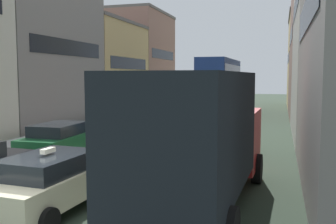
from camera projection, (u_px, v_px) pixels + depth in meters
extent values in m
cube|color=#B3B3B3|center=(115.00, 120.00, 29.74)|extent=(2.60, 64.00, 0.14)
cube|color=silver|center=(177.00, 123.00, 28.33)|extent=(0.16, 60.00, 0.01)
cube|color=silver|center=(222.00, 125.00, 27.36)|extent=(0.16, 60.00, 0.01)
cube|color=gray|center=(27.00, 56.00, 27.45)|extent=(7.00, 10.90, 9.92)
cube|color=black|center=(70.00, 48.00, 26.40)|extent=(0.02, 8.80, 1.10)
cube|color=tan|center=(97.00, 68.00, 38.01)|extent=(7.00, 10.90, 8.58)
cube|color=black|center=(130.00, 63.00, 36.97)|extent=(0.02, 8.80, 1.10)
cube|color=#66605B|center=(97.00, 23.00, 37.59)|extent=(7.20, 10.90, 0.30)
cube|color=#936B5B|center=(137.00, 60.00, 48.38)|extent=(7.00, 10.90, 11.20)
cube|color=black|center=(163.00, 55.00, 47.33)|extent=(0.02, 8.80, 1.10)
cube|color=#66605B|center=(137.00, 14.00, 47.84)|extent=(7.20, 10.90, 0.30)
cube|color=tan|center=(321.00, 62.00, 42.21)|extent=(7.00, 10.90, 10.06)
cube|color=black|center=(288.00, 58.00, 43.16)|extent=(0.02, 8.80, 1.10)
cube|color=#66605B|center=(323.00, 15.00, 41.72)|extent=(7.20, 10.90, 0.30)
cube|color=#936B5B|center=(335.00, 43.00, 31.60)|extent=(7.00, 10.90, 12.46)
cube|color=black|center=(291.00, 37.00, 32.54)|extent=(0.02, 8.80, 1.10)
cube|color=black|center=(296.00, 5.00, 21.98)|extent=(0.02, 8.80, 1.10)
cube|color=black|center=(306.00, 13.00, 11.68)|extent=(0.02, 8.80, 1.10)
cube|color=#A51E1E|center=(220.00, 138.00, 12.63)|extent=(2.49, 2.49, 1.90)
cube|color=black|center=(227.00, 123.00, 13.73)|extent=(2.02, 0.11, 0.70)
cube|color=black|center=(190.00, 131.00, 9.02)|extent=(2.61, 5.53, 2.80)
cube|color=white|center=(143.00, 118.00, 9.38)|extent=(0.20, 4.48, 0.90)
cylinder|color=black|center=(186.00, 163.00, 13.18)|extent=(0.34, 0.97, 0.96)
cylinder|color=black|center=(257.00, 168.00, 12.41)|extent=(0.34, 0.97, 0.96)
cylinder|color=black|center=(119.00, 216.00, 8.21)|extent=(0.34, 0.97, 0.96)
cube|color=beige|center=(54.00, 184.00, 9.92)|extent=(2.04, 4.39, 0.70)
cube|color=#1E2328|center=(48.00, 165.00, 9.68)|extent=(1.72, 2.49, 0.52)
cube|color=#F2EACC|center=(48.00, 151.00, 9.65)|extent=(0.18, 0.45, 0.12)
cylinder|color=black|center=(59.00, 180.00, 11.64)|extent=(0.26, 0.65, 0.64)
cylinder|color=black|center=(112.00, 186.00, 11.01)|extent=(0.26, 0.65, 0.64)
cylinder|color=black|center=(48.00, 222.00, 8.28)|extent=(0.26, 0.65, 0.64)
cylinder|color=black|center=(22.00, 175.00, 12.23)|extent=(0.25, 0.65, 0.64)
cube|color=beige|center=(130.00, 145.00, 15.62)|extent=(1.96, 4.36, 0.70)
cube|color=#1E2328|center=(128.00, 132.00, 15.37)|extent=(1.67, 2.46, 0.52)
cylinder|color=black|center=(122.00, 146.00, 17.29)|extent=(0.24, 0.65, 0.64)
cylinder|color=black|center=(161.00, 148.00, 16.83)|extent=(0.24, 0.65, 0.64)
cylinder|color=black|center=(94.00, 160.00, 14.47)|extent=(0.24, 0.65, 0.64)
cylinder|color=black|center=(140.00, 162.00, 14.01)|extent=(0.24, 0.65, 0.64)
cube|color=#19592D|center=(62.00, 142.00, 16.33)|extent=(1.90, 4.34, 0.70)
cube|color=#1E2328|center=(59.00, 130.00, 16.09)|extent=(1.64, 2.44, 0.52)
cylinder|color=black|center=(61.00, 143.00, 18.01)|extent=(0.24, 0.65, 0.64)
cylinder|color=black|center=(97.00, 145.00, 17.53)|extent=(0.24, 0.65, 0.64)
cylinder|color=black|center=(22.00, 156.00, 15.20)|extent=(0.24, 0.65, 0.64)
cylinder|color=black|center=(63.00, 158.00, 14.72)|extent=(0.24, 0.65, 0.64)
cube|color=#194C8C|center=(172.00, 127.00, 21.28)|extent=(2.03, 4.39, 0.70)
cube|color=#1E2328|center=(171.00, 117.00, 21.03)|extent=(1.71, 2.49, 0.52)
cylinder|color=black|center=(163.00, 129.00, 22.94)|extent=(0.25, 0.65, 0.64)
cylinder|color=black|center=(193.00, 130.00, 22.51)|extent=(0.25, 0.65, 0.64)
cylinder|color=black|center=(149.00, 136.00, 20.11)|extent=(0.25, 0.65, 0.64)
cylinder|color=black|center=(183.00, 137.00, 19.68)|extent=(0.25, 0.65, 0.64)
cube|color=#A51E1E|center=(114.00, 126.00, 21.64)|extent=(2.09, 4.41, 0.70)
cube|color=#1E2328|center=(112.00, 116.00, 21.40)|extent=(1.74, 2.51, 0.52)
cylinder|color=black|center=(112.00, 128.00, 23.36)|extent=(0.26, 0.65, 0.64)
cylinder|color=black|center=(139.00, 129.00, 22.72)|extent=(0.26, 0.65, 0.64)
cylinder|color=black|center=(86.00, 135.00, 20.63)|extent=(0.26, 0.65, 0.64)
cylinder|color=black|center=(116.00, 137.00, 19.99)|extent=(0.26, 0.65, 0.64)
cube|color=silver|center=(195.00, 117.00, 26.40)|extent=(2.04, 4.39, 0.70)
cube|color=#1E2328|center=(194.00, 109.00, 26.16)|extent=(1.72, 2.49, 0.52)
cylinder|color=black|center=(188.00, 119.00, 28.12)|extent=(0.26, 0.65, 0.64)
cylinder|color=black|center=(213.00, 120.00, 27.50)|extent=(0.26, 0.65, 0.64)
cylinder|color=black|center=(176.00, 124.00, 25.38)|extent=(0.26, 0.65, 0.64)
cylinder|color=black|center=(203.00, 125.00, 24.76)|extent=(0.26, 0.65, 0.64)
cube|color=gray|center=(150.00, 115.00, 27.71)|extent=(2.09, 4.41, 0.70)
cube|color=#1E2328|center=(149.00, 107.00, 27.47)|extent=(1.74, 2.51, 0.52)
cylinder|color=black|center=(146.00, 117.00, 29.43)|extent=(0.26, 0.65, 0.64)
cylinder|color=black|center=(169.00, 118.00, 28.78)|extent=(0.26, 0.65, 0.64)
cylinder|color=black|center=(130.00, 121.00, 26.70)|extent=(0.26, 0.65, 0.64)
cylinder|color=black|center=(154.00, 122.00, 26.06)|extent=(0.26, 0.65, 0.64)
cube|color=#B29319|center=(222.00, 140.00, 16.91)|extent=(1.98, 4.37, 0.70)
cube|color=#1E2328|center=(222.00, 128.00, 16.66)|extent=(1.68, 2.47, 0.52)
cylinder|color=black|center=(206.00, 141.00, 18.57)|extent=(0.25, 0.65, 0.64)
cylinder|color=black|center=(245.00, 143.00, 18.12)|extent=(0.25, 0.65, 0.64)
cylinder|color=black|center=(196.00, 153.00, 15.75)|extent=(0.25, 0.65, 0.64)
cylinder|color=black|center=(241.00, 155.00, 15.30)|extent=(0.25, 0.65, 0.64)
cube|color=navy|center=(220.00, 95.00, 36.11)|extent=(2.69, 10.54, 2.40)
cube|color=black|center=(220.00, 91.00, 36.08)|extent=(2.71, 9.92, 0.70)
cube|color=navy|center=(220.00, 71.00, 35.90)|extent=(2.69, 10.54, 2.16)
cube|color=black|center=(220.00, 68.00, 35.88)|extent=(2.71, 9.92, 0.64)
cylinder|color=black|center=(214.00, 105.00, 40.19)|extent=(0.32, 1.01, 1.00)
cylinder|color=black|center=(238.00, 105.00, 39.43)|extent=(0.32, 1.01, 1.00)
cylinder|color=black|center=(199.00, 110.00, 33.61)|extent=(0.32, 1.01, 1.00)
cylinder|color=black|center=(228.00, 111.00, 32.86)|extent=(0.32, 1.01, 1.00)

